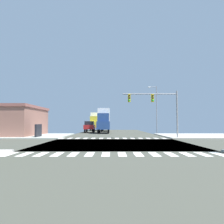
{
  "coord_description": "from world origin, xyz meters",
  "views": [
    {
      "loc": [
        -0.37,
        -21.11,
        1.9
      ],
      "look_at": [
        -0.29,
        4.97,
        3.25
      ],
      "focal_mm": 35.58,
      "sensor_mm": 36.0,
      "label": 1
    }
  ],
  "objects_px": {
    "street_lamp": "(155,106)",
    "pickup_farside_1": "(89,126)",
    "box_truck_leading_3": "(103,120)",
    "box_truck_queued_2": "(94,121)",
    "traffic_signal_mast": "(155,103)",
    "suv_outer_1": "(105,125)",
    "pickup_middle_2": "(104,126)"
  },
  "relations": [
    {
      "from": "pickup_farside_1",
      "to": "box_truck_queued_2",
      "type": "relative_size",
      "value": 0.71
    },
    {
      "from": "suv_outer_1",
      "to": "box_truck_queued_2",
      "type": "bearing_deg",
      "value": -34.0
    },
    {
      "from": "traffic_signal_mast",
      "to": "street_lamp",
      "type": "distance_m",
      "value": 14.2
    },
    {
      "from": "traffic_signal_mast",
      "to": "pickup_farside_1",
      "type": "bearing_deg",
      "value": 120.11
    },
    {
      "from": "traffic_signal_mast",
      "to": "box_truck_leading_3",
      "type": "distance_m",
      "value": 17.01
    },
    {
      "from": "box_truck_leading_3",
      "to": "suv_outer_1",
      "type": "bearing_deg",
      "value": -90.0
    },
    {
      "from": "pickup_farside_1",
      "to": "box_truck_queued_2",
      "type": "distance_m",
      "value": 14.45
    },
    {
      "from": "suv_outer_1",
      "to": "pickup_middle_2",
      "type": "bearing_deg",
      "value": 90.0
    },
    {
      "from": "street_lamp",
      "to": "pickup_farside_1",
      "type": "distance_m",
      "value": 14.05
    },
    {
      "from": "traffic_signal_mast",
      "to": "box_truck_leading_3",
      "type": "bearing_deg",
      "value": 115.16
    },
    {
      "from": "street_lamp",
      "to": "box_truck_leading_3",
      "type": "relative_size",
      "value": 1.25
    },
    {
      "from": "traffic_signal_mast",
      "to": "pickup_farside_1",
      "type": "distance_m",
      "value": 20.55
    },
    {
      "from": "traffic_signal_mast",
      "to": "box_truck_leading_3",
      "type": "height_order",
      "value": "traffic_signal_mast"
    },
    {
      "from": "pickup_farside_1",
      "to": "pickup_middle_2",
      "type": "distance_m",
      "value": 6.78
    },
    {
      "from": "pickup_farside_1",
      "to": "suv_outer_1",
      "type": "distance_m",
      "value": 12.73
    },
    {
      "from": "traffic_signal_mast",
      "to": "pickup_middle_2",
      "type": "relative_size",
      "value": 1.39
    },
    {
      "from": "pickup_farside_1",
      "to": "box_truck_queued_2",
      "type": "xyz_separation_m",
      "value": [
        0.0,
        14.4,
        1.27
      ]
    },
    {
      "from": "traffic_signal_mast",
      "to": "street_lamp",
      "type": "xyz_separation_m",
      "value": [
        2.77,
        13.9,
        0.79
      ]
    },
    {
      "from": "box_truck_leading_3",
      "to": "pickup_middle_2",
      "type": "height_order",
      "value": "box_truck_leading_3"
    },
    {
      "from": "box_truck_leading_3",
      "to": "box_truck_queued_2",
      "type": "bearing_deg",
      "value": -79.8
    },
    {
      "from": "box_truck_queued_2",
      "to": "pickup_middle_2",
      "type": "distance_m",
      "value": 8.93
    },
    {
      "from": "pickup_middle_2",
      "to": "suv_outer_1",
      "type": "relative_size",
      "value": 1.11
    },
    {
      "from": "box_truck_leading_3",
      "to": "pickup_middle_2",
      "type": "relative_size",
      "value": 1.41
    },
    {
      "from": "box_truck_queued_2",
      "to": "box_truck_leading_3",
      "type": "bearing_deg",
      "value": 100.2
    },
    {
      "from": "pickup_farside_1",
      "to": "pickup_middle_2",
      "type": "xyz_separation_m",
      "value": [
        3.0,
        6.09,
        0.0
      ]
    },
    {
      "from": "traffic_signal_mast",
      "to": "street_lamp",
      "type": "height_order",
      "value": "street_lamp"
    },
    {
      "from": "box_truck_leading_3",
      "to": "suv_outer_1",
      "type": "distance_m",
      "value": 14.69
    },
    {
      "from": "box_truck_leading_3",
      "to": "pickup_middle_2",
      "type": "distance_m",
      "value": 8.45
    },
    {
      "from": "street_lamp",
      "to": "suv_outer_1",
      "type": "relative_size",
      "value": 1.96
    },
    {
      "from": "traffic_signal_mast",
      "to": "box_truck_queued_2",
      "type": "bearing_deg",
      "value": 107.68
    },
    {
      "from": "traffic_signal_mast",
      "to": "pickup_farside_1",
      "type": "xyz_separation_m",
      "value": [
        -10.18,
        17.56,
        -3.23
      ]
    },
    {
      "from": "box_truck_leading_3",
      "to": "suv_outer_1",
      "type": "relative_size",
      "value": 1.57
    }
  ]
}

